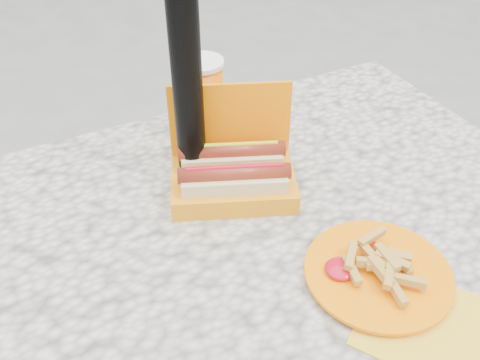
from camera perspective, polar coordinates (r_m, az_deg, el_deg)
name	(u,v)px	position (r m, az deg, el deg)	size (l,w,h in m)	color
picnic_table	(232,278)	(0.96, -0.83, -10.46)	(1.20, 0.80, 0.75)	beige
hotdog_box	(233,173)	(0.94, -0.76, 0.79)	(0.26, 0.22, 0.18)	#FF7E00
fries_plate	(381,276)	(0.83, 14.83, -9.90)	(0.24, 0.33, 0.04)	gold
soda_cup	(203,98)	(1.07, -3.98, 8.71)	(0.09, 0.09, 0.16)	#FF6E00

